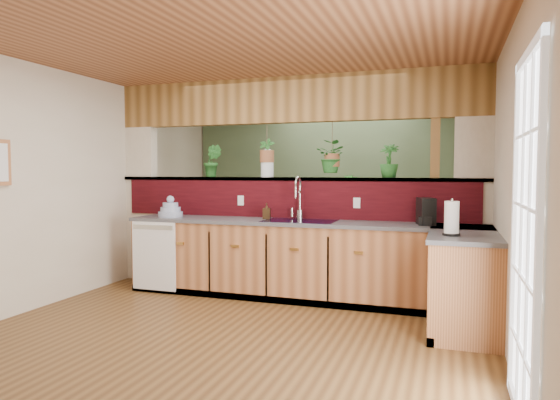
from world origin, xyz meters
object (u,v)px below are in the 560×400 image
(paper_towel, at_px, (452,219))
(shelving_console, at_px, (316,231))
(soap_dispenser, at_px, (267,211))
(faucet, at_px, (298,196))
(glass_jar, at_px, (267,163))
(coffee_maker, at_px, (426,212))
(dish_stack, at_px, (171,210))

(paper_towel, height_order, shelving_console, paper_towel)
(soap_dispenser, xyz_separation_m, shelving_console, (0.03, 2.19, -0.49))
(faucet, distance_m, soap_dispenser, 0.42)
(paper_towel, bearing_deg, glass_jar, 151.20)
(coffee_maker, bearing_deg, shelving_console, 110.35)
(faucet, relative_size, soap_dispenser, 2.68)
(dish_stack, bearing_deg, glass_jar, 21.04)
(shelving_console, bearing_deg, coffee_maker, -38.77)
(glass_jar, height_order, shelving_console, glass_jar)
(soap_dispenser, relative_size, shelving_console, 0.14)
(faucet, relative_size, glass_jar, 1.43)
(paper_towel, distance_m, shelving_console, 3.74)
(dish_stack, bearing_deg, coffee_maker, 1.37)
(soap_dispenser, distance_m, shelving_console, 2.25)
(soap_dispenser, bearing_deg, shelving_console, 89.24)
(soap_dispenser, height_order, glass_jar, glass_jar)
(coffee_maker, bearing_deg, soap_dispenser, 160.06)
(faucet, distance_m, dish_stack, 1.61)
(soap_dispenser, bearing_deg, paper_towel, -23.49)
(faucet, bearing_deg, dish_stack, -172.61)
(paper_towel, relative_size, glass_jar, 0.92)
(glass_jar, bearing_deg, shelving_console, 86.09)
(paper_towel, height_order, glass_jar, glass_jar)
(faucet, bearing_deg, coffee_maker, -5.28)
(faucet, bearing_deg, glass_jar, 154.64)
(glass_jar, bearing_deg, dish_stack, -158.96)
(faucet, distance_m, shelving_console, 2.25)
(dish_stack, relative_size, glass_jar, 0.85)
(paper_towel, relative_size, shelving_console, 0.24)
(paper_towel, bearing_deg, soap_dispenser, 156.51)
(faucet, height_order, coffee_maker, faucet)
(faucet, bearing_deg, paper_towel, -29.72)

